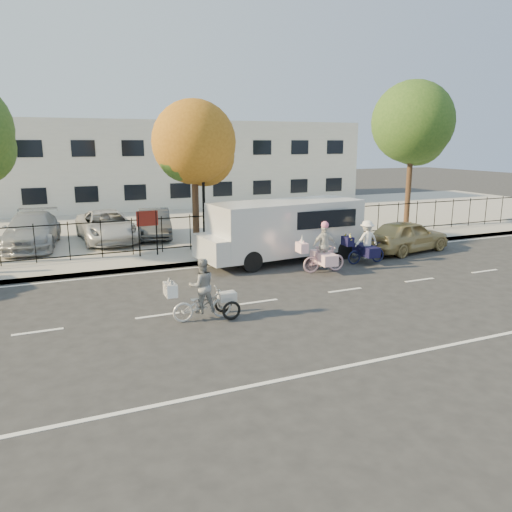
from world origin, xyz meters
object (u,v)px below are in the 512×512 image
zebra_trike (202,296)px  gold_sedan (407,236)px  bull_bike (366,246)px  lot_car_a (32,230)px  lot_car_b (107,226)px  lot_car_c (154,223)px  lot_car_d (276,218)px  white_van (284,228)px  unicorn_bike (323,254)px  lamppost (203,179)px

zebra_trike → gold_sedan: 11.46m
bull_bike → lot_car_a: 14.11m
bull_bike → lot_car_b: size_ratio=0.36×
zebra_trike → lot_car_c: 11.46m
lot_car_a → lot_car_d: 11.53m
zebra_trike → white_van: white_van is taller
bull_bike → lot_car_c: (-6.49, 7.89, 0.14)m
bull_bike → unicorn_bike: bearing=105.9°
gold_sedan → lot_car_c: (-9.33, 6.85, 0.12)m
lot_car_a → lot_car_c: lot_car_a is taller
unicorn_bike → white_van: bearing=16.6°
unicorn_bike → gold_sedan: size_ratio=0.46×
zebra_trike → bull_bike: (7.67, 3.52, 0.03)m
unicorn_bike → lot_car_c: size_ratio=0.46×
lot_car_a → zebra_trike: bearing=-62.0°
white_van → lot_car_a: bearing=140.9°
lamppost → lot_car_d: size_ratio=1.18×
bull_bike → lot_car_c: 10.22m
bull_bike → gold_sedan: size_ratio=0.45×
bull_bike → lot_car_d: (-0.33, 7.28, 0.11)m
unicorn_bike → lot_car_c: (-4.29, 8.40, 0.13)m
gold_sedan → bull_bike: bearing=99.4°
zebra_trike → lot_car_b: bearing=6.3°
lot_car_d → lot_car_c: bearing=178.5°
lot_car_c → zebra_trike: bearing=-86.5°
unicorn_bike → white_van: 2.38m
lamppost → unicorn_bike: 5.97m
zebra_trike → lot_car_b: (-1.02, 11.31, 0.20)m
zebra_trike → lot_car_c: zebra_trike is taller
unicorn_bike → white_van: white_van is taller
gold_sedan → lot_car_b: (-11.53, 6.75, 0.15)m
white_van → gold_sedan: 5.60m
white_van → lot_car_d: white_van is taller
lot_car_a → bull_bike: bearing=-25.4°
lot_car_b → lot_car_d: 8.38m
white_van → gold_sedan: (5.52, -0.70, -0.60)m
gold_sedan → lot_car_b: bearing=49.0°
zebra_trike → lot_car_a: zebra_trike is taller
zebra_trike → lot_car_b: 11.35m
lamppost → white_van: size_ratio=0.64×
zebra_trike → lot_car_d: (7.34, 10.80, 0.13)m
lamppost → lot_car_d: bearing=33.6°
bull_bike → lot_car_b: bull_bike is taller
bull_bike → gold_sedan: bull_bike is taller
lot_car_c → lot_car_a: bearing=-168.1°
lot_car_b → lot_car_c: (2.20, 0.10, -0.03)m
zebra_trike → lot_car_a: bearing=21.6°
zebra_trike → bull_bike: bull_bike is taller
lamppost → lot_car_d: (4.88, 3.24, -2.34)m
zebra_trike → bull_bike: bearing=-64.2°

